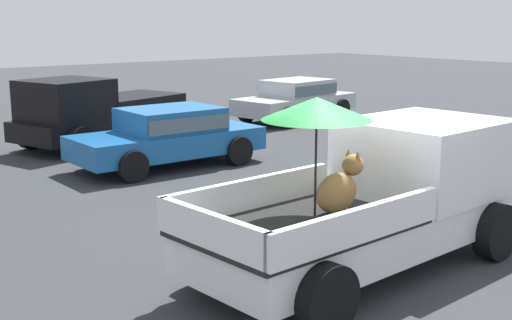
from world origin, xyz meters
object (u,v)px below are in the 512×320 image
pickup_truck_red (96,112)px  parked_sedan_far (169,134)px  parked_sedan_near (296,98)px  pickup_truck_main (382,193)px

pickup_truck_red → parked_sedan_far: pickup_truck_red is taller
parked_sedan_near → parked_sedan_far: 7.74m
pickup_truck_red → parked_sedan_near: bearing=163.5°
pickup_truck_red → parked_sedan_near: 7.01m
pickup_truck_main → parked_sedan_far: 7.22m
pickup_truck_red → parked_sedan_far: (0.09, -3.48, -0.13)m
pickup_truck_red → pickup_truck_main: bearing=68.9°
pickup_truck_main → pickup_truck_red: 10.67m
parked_sedan_far → pickup_truck_red: bearing=-88.0°
pickup_truck_main → pickup_truck_red: (0.90, 10.63, -0.11)m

